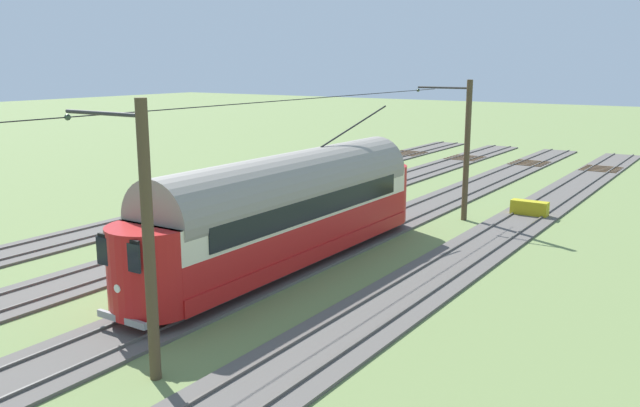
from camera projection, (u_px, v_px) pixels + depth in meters
ground_plane at (242, 254)px, 26.71m from camera, size 220.00×220.00×0.00m
track_streetcar_siding at (420, 285)px, 22.82m from camera, size 2.80×80.00×0.18m
track_adjacent_siding at (298, 261)px, 25.58m from camera, size 2.80×80.00×0.18m
track_third_siding at (200, 242)px, 28.34m from camera, size 2.80×80.00×0.18m
track_outer_siding at (120, 226)px, 31.10m from camera, size 2.80×80.00×0.18m
vintage_streetcar at (290, 208)px, 24.74m from camera, size 2.65×16.29×5.48m
catenary_pole_foreground at (465, 148)px, 31.90m from camera, size 2.87×0.28×6.77m
catenary_pole_mid_near at (146, 237)px, 15.51m from camera, size 2.87×0.28×6.77m
overhead_wire_run at (94, 115)px, 16.92m from camera, size 2.67×44.14×0.18m
track_end_bumper at (529, 209)px, 33.19m from camera, size 1.80×0.60×0.80m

